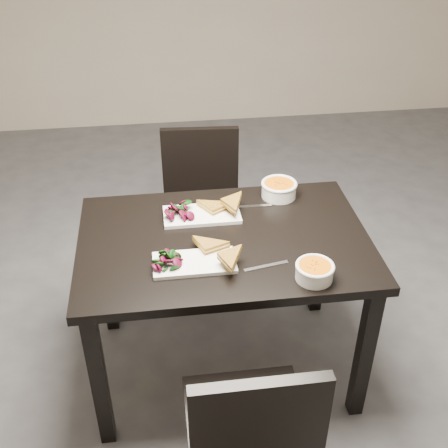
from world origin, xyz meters
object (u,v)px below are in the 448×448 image
Objects in this scene: chair_far at (202,198)px; table at (224,257)px; soup_bowl_near at (315,271)px; plate_near at (194,263)px; chair_near at (251,430)px; soup_bowl_far at (279,188)px; plate_far at (202,215)px.

table is at bearing -84.39° from chair_far.
table is 8.22× the size of soup_bowl_near.
plate_near is (-0.14, -0.16, 0.11)m from table.
chair_near is 1.12m from soup_bowl_far.
soup_bowl_near is 0.44× the size of plate_far.
table is 0.75m from chair_near.
plate_near reaches higher than table.
chair_far is 0.65m from plate_far.
plate_near is 0.46m from soup_bowl_near.
soup_bowl_near reaches higher than plate_far.
chair_far is at bearing 124.36° from soup_bowl_far.
chair_far is 0.97m from plate_near.
soup_bowl_far is (0.30, 1.03, 0.31)m from chair_near.
table is 3.76× the size of plate_near.
chair_far reaches higher than plate_far.
table is 0.45m from soup_bowl_near.
soup_bowl_far is (0.32, -0.46, 0.31)m from chair_far.
chair_near is (-0.01, -0.73, -0.17)m from table.
plate_near is 0.96× the size of plate_far.
soup_bowl_far is at bearing -51.81° from chair_far.
chair_near is at bearing -85.50° from chair_far.
plate_near is 2.18× the size of soup_bowl_near.
chair_far is at bearing 83.02° from plate_near.
soup_bowl_near is 0.61m from plate_far.
soup_bowl_near is at bearing 54.65° from chair_near.
plate_near is at bearing -93.15° from chair_far.
soup_bowl_near reaches higher than table.
soup_bowl_far reaches higher than plate_far.
plate_near is at bearing -100.56° from plate_far.
chair_far reaches higher than table.
plate_near is (-0.13, 0.57, 0.27)m from chair_near.
table is 0.44m from soup_bowl_far.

